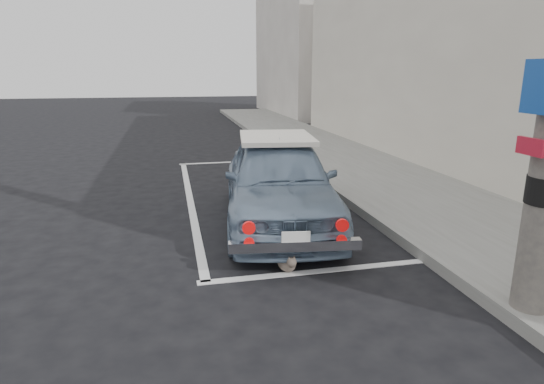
{
  "coord_description": "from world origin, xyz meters",
  "views": [
    {
      "loc": [
        -1.21,
        -5.27,
        2.32
      ],
      "look_at": [
        0.1,
        0.5,
        0.75
      ],
      "focal_mm": 30.0,
      "sensor_mm": 36.0,
      "label": 1
    }
  ],
  "objects": [
    {
      "name": "ground",
      "position": [
        0.0,
        0.0,
        0.0
      ],
      "size": [
        80.0,
        80.0,
        0.0
      ],
      "primitive_type": "plane",
      "color": "black",
      "rests_on": "ground"
    },
    {
      "name": "sidewalk",
      "position": [
        3.2,
        2.0,
        0.07
      ],
      "size": [
        2.8,
        40.0,
        0.15
      ],
      "primitive_type": "cube",
      "color": "slate",
      "rests_on": "ground"
    },
    {
      "name": "shop_building",
      "position": [
        6.33,
        4.0,
        3.49
      ],
      "size": [
        3.5,
        18.0,
        7.0
      ],
      "color": "beige",
      "rests_on": "ground"
    },
    {
      "name": "building_far",
      "position": [
        6.35,
        20.0,
        4.0
      ],
      "size": [
        3.5,
        10.0,
        8.0
      ],
      "primitive_type": "cube",
      "color": "#B0A8A0",
      "rests_on": "ground"
    },
    {
      "name": "pline_rear",
      "position": [
        0.5,
        -0.5,
        0.0
      ],
      "size": [
        3.0,
        0.12,
        0.01
      ],
      "primitive_type": "cube",
      "color": "silver",
      "rests_on": "ground"
    },
    {
      "name": "pline_front",
      "position": [
        0.5,
        6.5,
        0.0
      ],
      "size": [
        3.0,
        0.12,
        0.01
      ],
      "primitive_type": "cube",
      "color": "silver",
      "rests_on": "ground"
    },
    {
      "name": "pline_side",
      "position": [
        -0.9,
        3.0,
        0.0
      ],
      "size": [
        0.12,
        7.0,
        0.01
      ],
      "primitive_type": "cube",
      "color": "silver",
      "rests_on": "ground"
    },
    {
      "name": "retro_coupe",
      "position": [
        0.41,
        1.4,
        0.69
      ],
      "size": [
        2.16,
        4.22,
        1.37
      ],
      "rotation": [
        0.0,
        0.0,
        -0.14
      ],
      "color": "#738BA5",
      "rests_on": "ground"
    },
    {
      "name": "cat",
      "position": [
        0.08,
        -0.4,
        0.11
      ],
      "size": [
        0.25,
        0.45,
        0.24
      ],
      "rotation": [
        0.0,
        0.0,
        0.19
      ],
      "color": "#6E6454",
      "rests_on": "ground"
    }
  ]
}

